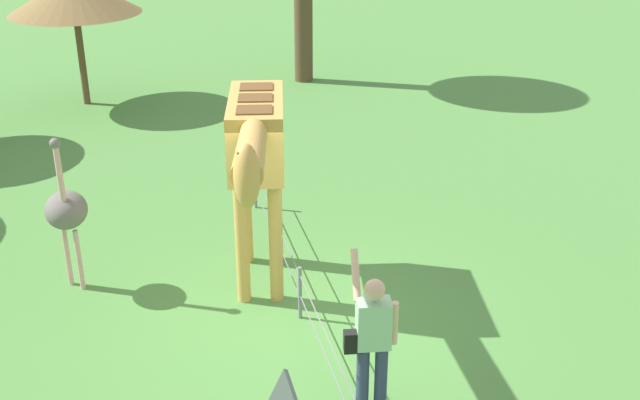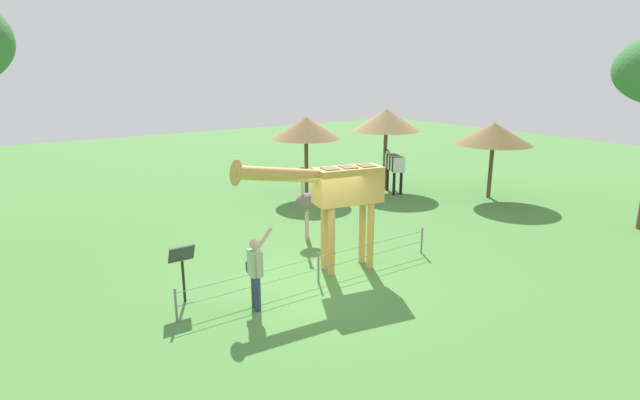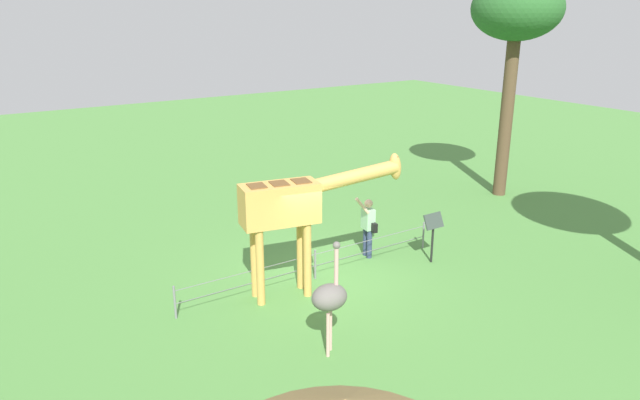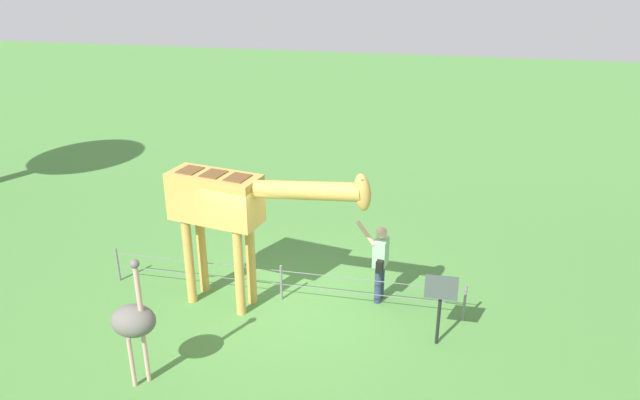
# 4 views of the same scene
# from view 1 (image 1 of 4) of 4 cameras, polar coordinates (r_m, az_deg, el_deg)

# --- Properties ---
(ground_plane) EXTENTS (60.00, 60.00, 0.00)m
(ground_plane) POSITION_cam_1_polar(r_m,az_deg,el_deg) (10.27, -2.04, -8.66)
(ground_plane) COLOR #4C843D
(giraffe) EXTENTS (3.87, 1.21, 3.10)m
(giraffe) POSITION_cam_1_polar(r_m,az_deg,el_deg) (9.97, -4.69, 3.75)
(giraffe) COLOR gold
(giraffe) RESTS_ON ground_plane
(visitor) EXTENTS (0.64, 0.59, 1.74)m
(visitor) POSITION_cam_1_polar(r_m,az_deg,el_deg) (8.36, 3.82, -9.86)
(visitor) COLOR navy
(visitor) RESTS_ON ground_plane
(ostrich) EXTENTS (0.70, 0.56, 2.25)m
(ostrich) POSITION_cam_1_polar(r_m,az_deg,el_deg) (10.94, -18.06, -0.72)
(ostrich) COLOR #CC9E93
(ostrich) RESTS_ON ground_plane
(wire_fence) EXTENTS (7.05, 0.05, 0.75)m
(wire_fence) POSITION_cam_1_polar(r_m,az_deg,el_deg) (10.07, -1.48, -6.66)
(wire_fence) COLOR slate
(wire_fence) RESTS_ON ground_plane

